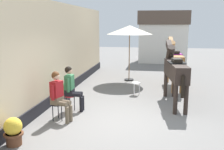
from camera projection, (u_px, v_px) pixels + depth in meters
The scene contains 11 objects.
ground_plane at pixel (130, 93), 10.19m from camera, with size 40.00×40.00×0.00m, color slate.
pub_facade_wall at pixel (51, 57), 8.86m from camera, with size 0.34×14.00×3.40m.
distant_cottage at pixel (163, 36), 18.24m from camera, with size 3.40×2.60×3.50m.
seated_visitor_near at pixel (59, 94), 7.14m from camera, with size 0.61×0.48×1.39m.
seated_visitor_far at pixel (72, 86), 7.99m from camera, with size 0.61×0.49×1.39m.
saddled_horse_near at pixel (175, 70), 8.64m from camera, with size 0.69×2.99×2.06m.
saddled_horse_far at pixel (174, 60), 11.01m from camera, with size 0.60×3.00×2.06m.
flower_planter_near at pixel (13, 131), 5.75m from camera, with size 0.43×0.43×0.64m.
flower_planter_far at pixel (65, 92), 9.07m from camera, with size 0.43×0.43×0.64m.
cafe_parasol at pixel (130, 30), 12.00m from camera, with size 2.10×2.10×2.58m.
spare_stool_white at pixel (136, 84), 9.91m from camera, with size 0.32×0.32×0.46m.
Camera 1 is at (0.95, -6.84, 2.66)m, focal length 41.77 mm.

